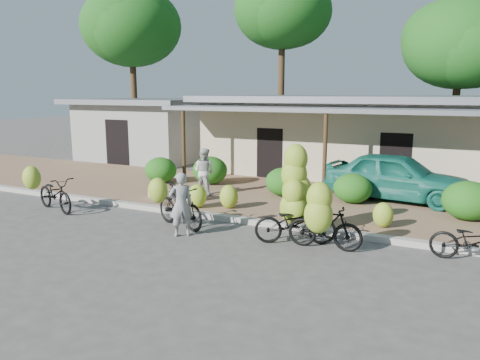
# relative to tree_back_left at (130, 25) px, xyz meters

# --- Properties ---
(ground) EXTENTS (100.00, 100.00, 0.00)m
(ground) POSITION_rel_tree_back_left_xyz_m (13.69, -13.11, -7.27)
(ground) COLOR #494744
(ground) RESTS_ON ground
(sidewalk) EXTENTS (60.00, 6.00, 0.12)m
(sidewalk) POSITION_rel_tree_back_left_xyz_m (13.69, -8.11, -7.21)
(sidewalk) COLOR #896249
(sidewalk) RESTS_ON ground
(curb) EXTENTS (60.00, 0.25, 0.15)m
(curb) POSITION_rel_tree_back_left_xyz_m (13.69, -11.11, -7.19)
(curb) COLOR #A8A399
(curb) RESTS_ON ground
(shop_main) EXTENTS (13.00, 8.50, 3.35)m
(shop_main) POSITION_rel_tree_back_left_xyz_m (13.69, -2.18, -5.54)
(shop_main) COLOR #BBB58D
(shop_main) RESTS_ON ground
(shop_grey) EXTENTS (7.00, 6.00, 3.15)m
(shop_grey) POSITION_rel_tree_back_left_xyz_m (2.69, -2.12, -5.65)
(shop_grey) COLOR gray
(shop_grey) RESTS_ON ground
(tree_back_left) EXTENTS (5.74, 5.67, 9.43)m
(tree_back_left) POSITION_rel_tree_back_left_xyz_m (0.00, 0.00, 0.00)
(tree_back_left) COLOR #4C361E
(tree_back_left) RESTS_ON ground
(tree_far_center) EXTENTS (5.42, 5.32, 10.06)m
(tree_far_center) POSITION_rel_tree_back_left_xyz_m (8.00, 3.00, 0.76)
(tree_far_center) COLOR #4C361E
(tree_far_center) RESTS_ON ground
(tree_center_right) EXTENTS (5.55, 5.46, 7.99)m
(tree_center_right) POSITION_rel_tree_back_left_xyz_m (17.00, 3.50, -1.36)
(tree_center_right) COLOR #4C361E
(tree_center_right) RESTS_ON ground
(hedge_0) EXTENTS (1.24, 1.11, 0.97)m
(hedge_0) POSITION_rel_tree_back_left_xyz_m (7.59, -7.87, -6.66)
(hedge_0) COLOR #195313
(hedge_0) RESTS_ON sidewalk
(hedge_1) EXTENTS (1.33, 1.19, 1.03)m
(hedge_1) POSITION_rel_tree_back_left_xyz_m (9.39, -7.26, -6.63)
(hedge_1) COLOR #195313
(hedge_1) RESTS_ON sidewalk
(hedge_2) EXTENTS (1.20, 1.08, 0.94)m
(hedge_2) POSITION_rel_tree_back_left_xyz_m (12.60, -7.97, -6.68)
(hedge_2) COLOR #195313
(hedge_2) RESTS_ON sidewalk
(hedge_3) EXTENTS (1.18, 1.07, 0.92)m
(hedge_3) POSITION_rel_tree_back_left_xyz_m (14.87, -7.95, -6.68)
(hedge_3) COLOR #195313
(hedge_3) RESTS_ON sidewalk
(hedge_4) EXTENTS (1.35, 1.22, 1.06)m
(hedge_4) POSITION_rel_tree_back_left_xyz_m (18.10, -8.52, -6.62)
(hedge_4) COLOR #195313
(hedge_4) RESTS_ON sidewalk
(bike_far_left) EXTENTS (2.09, 1.48, 1.43)m
(bike_far_left) POSITION_rel_tree_back_left_xyz_m (7.01, -12.48, -6.69)
(bike_far_left) COLOR black
(bike_far_left) RESTS_ON ground
(bike_left) EXTENTS (1.97, 1.42, 1.41)m
(bike_left) POSITION_rel_tree_back_left_xyz_m (11.32, -12.28, -6.64)
(bike_left) COLOR black
(bike_left) RESTS_ON ground
(bike_center) EXTENTS (2.01, 1.51, 2.30)m
(bike_center) POSITION_rel_tree_back_left_xyz_m (14.42, -11.91, -6.38)
(bike_center) COLOR black
(bike_center) RESTS_ON ground
(bike_right) EXTENTS (1.73, 1.20, 1.66)m
(bike_right) POSITION_rel_tree_back_left_xyz_m (15.25, -12.42, -6.56)
(bike_right) COLOR black
(bike_right) RESTS_ON ground
(bike_far_right) EXTENTS (1.80, 0.71, 0.93)m
(bike_far_right) POSITION_rel_tree_back_left_xyz_m (18.28, -11.68, -6.80)
(bike_far_right) COLOR black
(bike_far_right) RESTS_ON ground
(loose_banana_a) EXTENTS (0.57, 0.48, 0.71)m
(loose_banana_a) POSITION_rel_tree_back_left_xyz_m (10.89, -10.60, -6.79)
(loose_banana_a) COLOR #A2BF2F
(loose_banana_a) RESTS_ON sidewalk
(loose_banana_b) EXTENTS (0.56, 0.48, 0.70)m
(loose_banana_b) POSITION_rel_tree_back_left_xyz_m (11.76, -10.25, -6.80)
(loose_banana_b) COLOR #A2BF2F
(loose_banana_b) RESTS_ON sidewalk
(loose_banana_c) EXTENTS (0.52, 0.44, 0.65)m
(loose_banana_c) POSITION_rel_tree_back_left_xyz_m (16.19, -10.26, -6.82)
(loose_banana_c) COLOR #A2BF2F
(loose_banana_c) RESTS_ON sidewalk
(sack_near) EXTENTS (0.94, 0.70, 0.30)m
(sack_near) POSITION_rel_tree_back_left_xyz_m (10.17, -9.74, -7.00)
(sack_near) COLOR white
(sack_near) RESTS_ON sidewalk
(sack_far) EXTENTS (0.84, 0.62, 0.28)m
(sack_far) POSITION_rel_tree_back_left_xyz_m (9.06, -9.99, -7.01)
(sack_far) COLOR white
(sack_far) RESTS_ON sidewalk
(vendor) EXTENTS (0.69, 0.68, 1.60)m
(vendor) POSITION_rel_tree_back_left_xyz_m (11.79, -12.83, -6.47)
(vendor) COLOR gray
(vendor) RESTS_ON ground
(bystander) EXTENTS (0.78, 0.62, 1.57)m
(bystander) POSITION_rel_tree_back_left_xyz_m (10.13, -8.91, -6.36)
(bystander) COLOR silver
(bystander) RESTS_ON sidewalk
(teal_van) EXTENTS (4.61, 2.30, 1.51)m
(teal_van) POSITION_rel_tree_back_left_xyz_m (16.01, -6.91, -6.39)
(teal_van) COLOR #186E5D
(teal_van) RESTS_ON sidewalk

